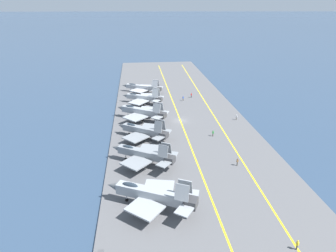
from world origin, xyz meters
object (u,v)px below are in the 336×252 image
Objects in this scene: parked_jet_sixth at (142,87)px; crew_blue_vest at (183,98)px; parked_jet_third at (143,130)px; parked_jet_second at (143,154)px; crew_yellow_vest at (297,245)px; parked_jet_fifth at (143,97)px; crew_brown_vest at (237,162)px; parked_jet_fourth at (141,111)px; crew_red_vest at (191,95)px; crew_white_vest at (236,117)px; parked_jet_nearest at (152,194)px; crew_green_vest at (213,133)px.

parked_jet_sixth is 9.36× the size of crew_blue_vest.
parked_jet_third is at bearing 153.21° from crew_blue_vest.
crew_yellow_vest is (-27.72, -21.83, -1.69)m from parked_jet_second.
crew_brown_vest is (-46.20, -19.63, -1.25)m from parked_jet_fifth.
parked_jet_fourth is 9.11× the size of crew_red_vest.
crew_white_vest is at bearing -17.68° from crew_brown_vest.
crew_red_vest is 0.99× the size of crew_brown_vest.
parked_jet_sixth is at bearing 18.00° from crew_brown_vest.
parked_jet_fourth is 15.93m from parked_jet_fifth.
parked_jet_third reaches higher than crew_white_vest.
crew_yellow_vest is at bearing -120.36° from parked_jet_nearest.
parked_jet_second is 1.04× the size of parked_jet_third.
crew_blue_vest is at bearing 32.95° from crew_white_vest.
parked_jet_fifth is at bearing -0.26° from parked_jet_nearest.
parked_jet_second is 23.41m from crew_green_vest.
parked_jet_fourth is 28.58m from crew_red_vest.
crew_green_vest is (-30.16, -18.08, -1.32)m from parked_jet_fifth.
crew_yellow_vest is (-75.98, -2.09, -0.05)m from crew_red_vest.
crew_green_vest is (-31.78, -3.28, -0.06)m from crew_blue_vest.
parked_jet_second is 43.27m from parked_jet_fifth.
crew_white_vest is 52.41m from crew_yellow_vest.
parked_jet_fourth is at bearing -0.70° from parked_jet_second.
parked_jet_fourth reaches higher than crew_red_vest.
parked_jet_third is 19.02m from crew_green_vest.
crew_white_vest is (10.30, -29.13, -1.33)m from parked_jet_third.
crew_blue_vest is at bearing -41.92° from parked_jet_fourth.
parked_jet_second is 47.69m from crew_blue_vest.
crew_red_vest reaches higher than crew_green_vest.
parked_jet_fifth is at bearing 23.02° from crew_brown_vest.
parked_jet_sixth reaches higher than crew_white_vest.
crew_yellow_vest is at bearing -158.68° from parked_jet_fourth.
crew_red_vest is at bearing -115.48° from parked_jet_sixth.
parked_jet_nearest is 1.00× the size of parked_jet_sixth.
parked_jet_nearest is 9.83× the size of crew_white_vest.
parked_jet_third is 29.44m from parked_jet_fifth.
parked_jet_fourth is at bearing 0.87° from parked_jet_nearest.
parked_jet_fourth is 29.41m from crew_white_vest.
crew_white_vest is at bearing -70.52° from parked_jet_third.
parked_jet_nearest is 72.51m from parked_jet_sixth.
crew_yellow_vest is at bearing -166.45° from parked_jet_sixth.
parked_jet_fourth is 23.83m from crew_green_vest.
parked_jet_nearest is 9.39× the size of crew_blue_vest.
crew_white_vest is 0.94× the size of crew_brown_vest.
crew_green_vest is at bearing -126.90° from parked_jet_fourth.
parked_jet_sixth reaches higher than crew_yellow_vest.
parked_jet_fifth is at bearing -1.70° from parked_jet_third.
parked_jet_fifth is at bearing 179.34° from parked_jet_sixth.
crew_yellow_vest is (-70.97, -20.58, -1.30)m from parked_jet_fifth.
parked_jet_fourth reaches higher than crew_brown_vest.
parked_jet_nearest is 23.60m from crew_brown_vest.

